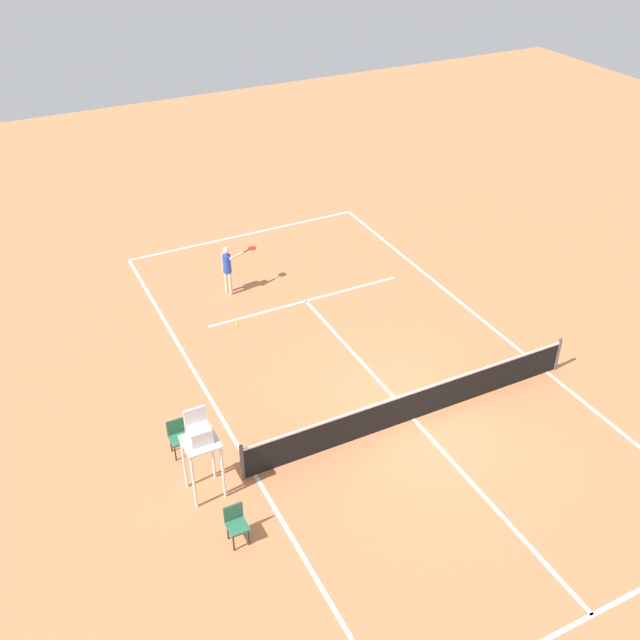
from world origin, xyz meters
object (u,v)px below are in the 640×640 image
object	(u,v)px
player_serving	(228,266)
courtside_chair_near	(236,523)
umpire_chair	(200,441)
courtside_chair_mid	(178,436)
tennis_ball	(237,325)

from	to	relation	value
player_serving	courtside_chair_near	distance (m)	10.48
umpire_chair	courtside_chair_mid	size ratio (longest dim) A/B	2.54
player_serving	courtside_chair_mid	size ratio (longest dim) A/B	1.85
courtside_chair_near	courtside_chair_mid	distance (m)	3.23
umpire_chair	courtside_chair_mid	xyz separation A→B (m)	(0.15, -1.55, -1.07)
courtside_chair_near	courtside_chair_mid	world-z (taller)	same
player_serving	umpire_chair	world-z (taller)	umpire_chair
player_serving	courtside_chair_near	bearing A→B (deg)	-41.57
tennis_ball	courtside_chair_mid	world-z (taller)	courtside_chair_mid
player_serving	courtside_chair_mid	xyz separation A→B (m)	(3.88, 6.61, -0.52)
player_serving	courtside_chair_mid	world-z (taller)	player_serving
tennis_ball	courtside_chair_near	distance (m)	8.45
tennis_ball	umpire_chair	bearing A→B (deg)	62.71
player_serving	courtside_chair_mid	bearing A→B (deg)	-51.93
umpire_chair	courtside_chair_near	distance (m)	1.99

